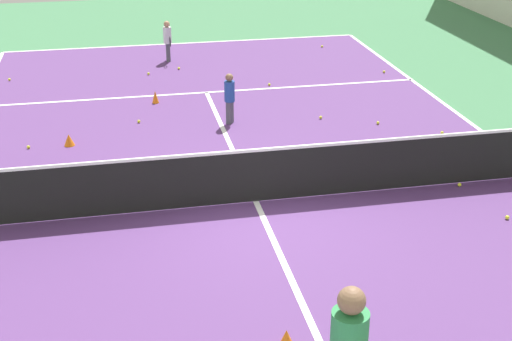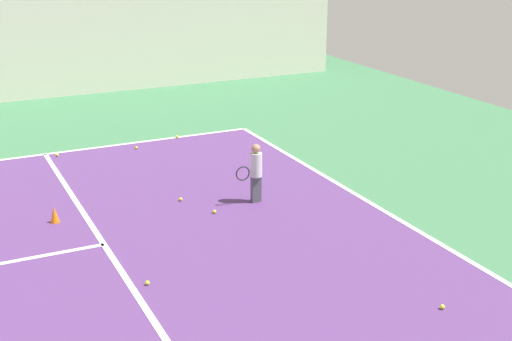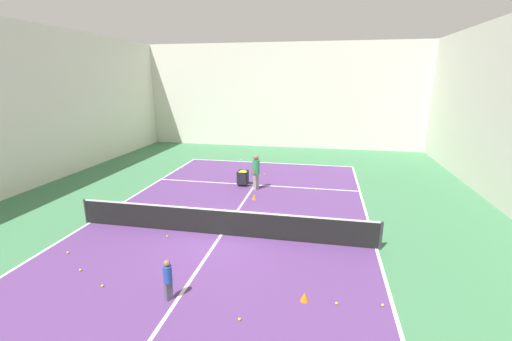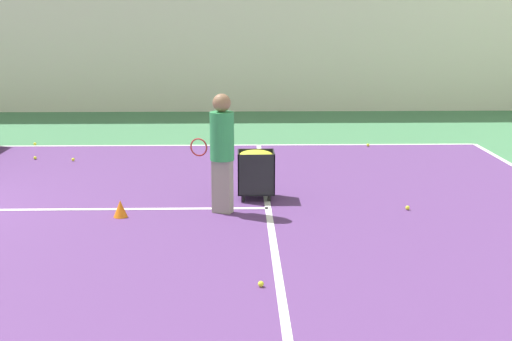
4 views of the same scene
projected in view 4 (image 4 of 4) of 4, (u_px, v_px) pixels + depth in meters
line_service_far at (268, 208)px, 11.20m from camera, size 10.90×0.10×0.00m
coach_at_net at (222, 145)px, 10.76m from camera, size 0.47×0.73×1.84m
ball_cart at (256, 165)px, 11.68m from camera, size 0.52×0.60×0.81m
training_cone_1 at (120, 209)px, 10.71m from camera, size 0.22×0.22×0.26m
tennis_ball_2 at (261, 284)px, 8.00m from camera, size 0.07×0.07×0.07m
tennis_ball_4 at (407, 208)px, 11.11m from camera, size 0.07×0.07×0.07m
tennis_ball_8 at (73, 159)px, 14.74m from camera, size 0.07×0.07×0.07m
tennis_ball_13 at (35, 144)px, 16.49m from camera, size 0.07×0.07×0.07m
tennis_ball_16 at (35, 158)px, 14.91m from camera, size 0.07×0.07×0.07m
tennis_ball_18 at (368, 145)px, 16.35m from camera, size 0.07×0.07×0.07m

